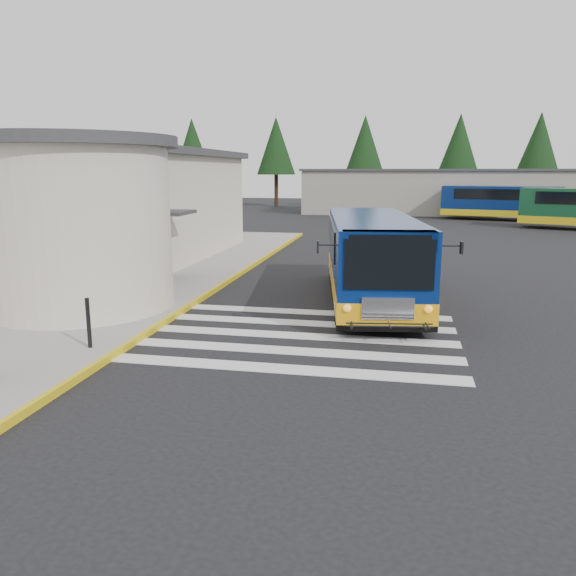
% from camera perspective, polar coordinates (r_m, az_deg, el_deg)
% --- Properties ---
extents(ground, '(140.00, 140.00, 0.00)m').
position_cam_1_polar(ground, '(14.65, 3.09, -4.09)').
color(ground, black).
rests_on(ground, ground).
extents(sidewalk, '(10.00, 34.00, 0.15)m').
position_cam_1_polar(sidewalk, '(21.39, -19.87, 0.50)').
color(sidewalk, gray).
rests_on(sidewalk, ground).
extents(curb_strip, '(0.12, 34.00, 0.16)m').
position_cam_1_polar(curb_strip, '(19.33, -7.18, -0.01)').
color(curb_strip, gold).
rests_on(curb_strip, ground).
extents(station_building, '(12.70, 18.70, 4.80)m').
position_cam_1_polar(station_building, '(24.51, -20.53, 7.70)').
color(station_building, beige).
rests_on(station_building, ground).
extents(crosswalk, '(8.00, 5.35, 0.01)m').
position_cam_1_polar(crosswalk, '(13.97, 0.59, -4.84)').
color(crosswalk, silver).
rests_on(crosswalk, ground).
extents(depot_building, '(26.40, 8.40, 4.20)m').
position_cam_1_polar(depot_building, '(56.14, 15.47, 9.45)').
color(depot_building, gray).
rests_on(depot_building, ground).
extents(tree_line, '(58.40, 4.40, 10.00)m').
position_cam_1_polar(tree_line, '(64.17, 15.45, 13.86)').
color(tree_line, black).
rests_on(tree_line, ground).
extents(transit_bus, '(4.11, 9.57, 2.63)m').
position_cam_1_polar(transit_bus, '(17.61, 8.45, 2.70)').
color(transit_bus, navy).
rests_on(transit_bus, ground).
extents(pedestrian_b, '(1.04, 1.12, 1.84)m').
position_cam_1_polar(pedestrian_b, '(16.28, -23.48, 0.43)').
color(pedestrian_b, black).
rests_on(pedestrian_b, sidewalk).
extents(bollard, '(0.09, 0.09, 1.13)m').
position_cam_1_polar(bollard, '(13.19, -19.61, -3.35)').
color(bollard, black).
rests_on(bollard, sidewalk).
extents(far_bus_a, '(9.66, 4.82, 2.40)m').
position_cam_1_polar(far_bus_a, '(50.00, 20.82, 8.24)').
color(far_bus_a, '#071D54').
rests_on(far_bus_a, ground).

